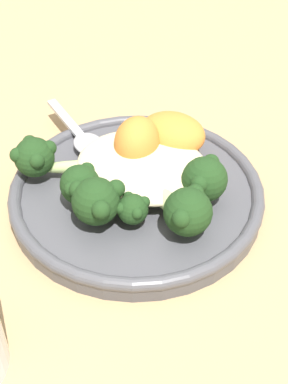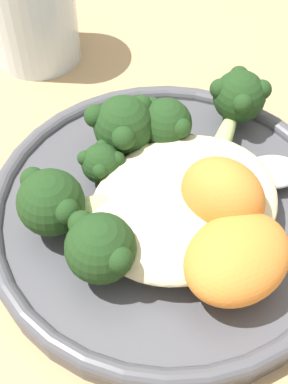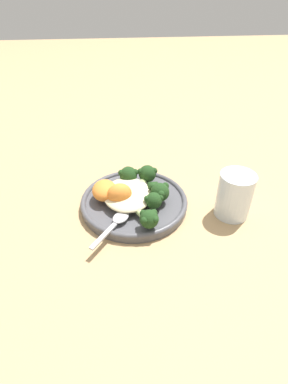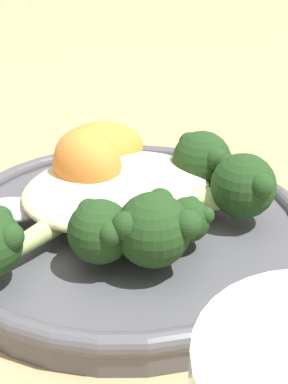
# 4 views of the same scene
# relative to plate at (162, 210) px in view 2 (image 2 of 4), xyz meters

# --- Properties ---
(ground_plane) EXTENTS (4.00, 4.00, 0.00)m
(ground_plane) POSITION_rel_plate_xyz_m (-0.00, 0.00, -0.01)
(ground_plane) COLOR tan
(plate) EXTENTS (0.23, 0.23, 0.02)m
(plate) POSITION_rel_plate_xyz_m (0.00, 0.00, 0.00)
(plate) COLOR #4C4C51
(plate) RESTS_ON ground_plane
(quinoa_mound) EXTENTS (0.12, 0.10, 0.02)m
(quinoa_mound) POSITION_rel_plate_xyz_m (0.00, 0.02, 0.02)
(quinoa_mound) COLOR beige
(quinoa_mound) RESTS_ON plate
(broccoli_stalk_0) EXTENTS (0.12, 0.07, 0.04)m
(broccoli_stalk_0) POSITION_rel_plate_xyz_m (-0.08, -0.01, 0.03)
(broccoli_stalk_0) COLOR #ADC675
(broccoli_stalk_0) RESTS_ON plate
(broccoli_stalk_1) EXTENTS (0.06, 0.10, 0.04)m
(broccoli_stalk_1) POSITION_rel_plate_xyz_m (-0.03, -0.02, 0.03)
(broccoli_stalk_1) COLOR #ADC675
(broccoli_stalk_1) RESTS_ON plate
(broccoli_stalk_2) EXTENTS (0.04, 0.10, 0.04)m
(broccoli_stalk_2) POSITION_rel_plate_xyz_m (-0.01, -0.04, 0.03)
(broccoli_stalk_2) COLOR #ADC675
(broccoli_stalk_2) RESTS_ON plate
(broccoli_stalk_3) EXTENTS (0.06, 0.11, 0.03)m
(broccoli_stalk_3) POSITION_rel_plate_xyz_m (0.00, -0.01, 0.02)
(broccoli_stalk_3) COLOR #ADC675
(broccoli_stalk_3) RESTS_ON plate
(broccoli_stalk_4) EXTENTS (0.11, 0.09, 0.04)m
(broccoli_stalk_4) POSITION_rel_plate_xyz_m (0.05, -0.02, 0.03)
(broccoli_stalk_4) COLOR #ADC675
(broccoli_stalk_4) RESTS_ON plate
(broccoli_stalk_5) EXTENTS (0.12, 0.05, 0.04)m
(broccoli_stalk_5) POSITION_rel_plate_xyz_m (0.05, 0.01, 0.03)
(broccoli_stalk_5) COLOR #ADC675
(broccoli_stalk_5) RESTS_ON plate
(sweet_potato_chunk_0) EXTENTS (0.05, 0.06, 0.05)m
(sweet_potato_chunk_0) POSITION_rel_plate_xyz_m (-0.01, 0.03, 0.03)
(sweet_potato_chunk_0) COLOR orange
(sweet_potato_chunk_0) RESTS_ON plate
(sweet_potato_chunk_1) EXTENTS (0.07, 0.05, 0.04)m
(sweet_potato_chunk_1) POSITION_rel_plate_xyz_m (0.01, 0.07, 0.03)
(sweet_potato_chunk_1) COLOR orange
(sweet_potato_chunk_1) RESTS_ON plate
(water_glass) EXTENTS (0.07, 0.07, 0.10)m
(water_glass) POSITION_rel_plate_xyz_m (-0.05, -0.20, 0.04)
(water_glass) COLOR silver
(water_glass) RESTS_ON ground_plane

